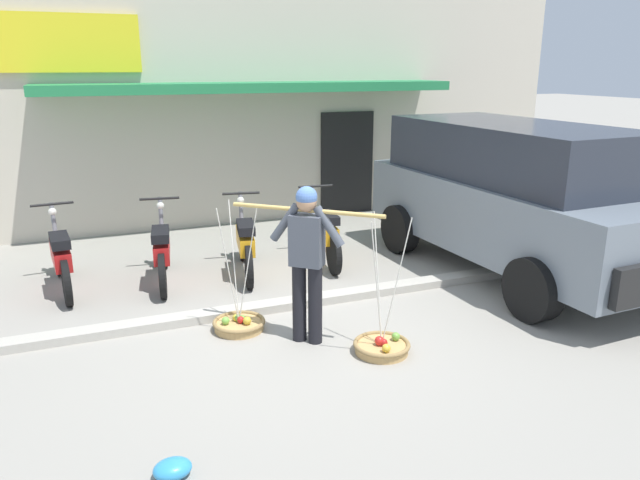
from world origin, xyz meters
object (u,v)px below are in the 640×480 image
object	(u,v)px
motorcycle_nearest_shop	(61,258)
motorcycle_end_of_row	(323,233)
parked_truck	(513,194)
wooden_crate	(314,241)
motorcycle_third_in_row	(245,243)
fruit_basket_right_side	(239,323)
fruit_basket_left_side	(382,346)
fruit_vendor	(307,255)
motorcycle_second_in_row	(162,251)
plastic_litter_bag	(172,469)

from	to	relation	value
motorcycle_nearest_shop	motorcycle_end_of_row	bearing A→B (deg)	-2.56
parked_truck	wooden_crate	distance (m)	3.13
motorcycle_third_in_row	parked_truck	size ratio (longest dim) A/B	0.37
fruit_basket_right_side	parked_truck	size ratio (longest dim) A/B	0.30
fruit_basket_left_side	motorcycle_end_of_row	xyz separation A→B (m)	(0.56, 2.99, 0.38)
fruit_basket_right_side	motorcycle_end_of_row	size ratio (longest dim) A/B	0.80
fruit_vendor	fruit_basket_right_side	world-z (taller)	fruit_vendor
fruit_basket_right_side	parked_truck	distance (m)	4.28
motorcycle_second_in_row	wooden_crate	world-z (taller)	motorcycle_second_in_row
wooden_crate	parked_truck	bearing A→B (deg)	-41.16
parked_truck	motorcycle_third_in_row	bearing A→B (deg)	160.21
fruit_basket_right_side	motorcycle_end_of_row	xyz separation A→B (m)	(1.79, 1.90, 0.38)
parked_truck	fruit_basket_right_side	bearing A→B (deg)	-172.51
motorcycle_nearest_shop	motorcycle_third_in_row	bearing A→B (deg)	-5.88
fruit_basket_right_side	motorcycle_nearest_shop	bearing A→B (deg)	131.66
fruit_vendor	motorcycle_nearest_shop	bearing A→B (deg)	133.24
fruit_basket_left_side	motorcycle_end_of_row	world-z (taller)	fruit_basket_left_side
motorcycle_third_in_row	wooden_crate	world-z (taller)	motorcycle_third_in_row
motorcycle_second_in_row	motorcycle_third_in_row	distance (m)	1.13
motorcycle_end_of_row	parked_truck	bearing A→B (deg)	-30.42
motorcycle_second_in_row	motorcycle_third_in_row	world-z (taller)	same
motorcycle_end_of_row	plastic_litter_bag	world-z (taller)	motorcycle_end_of_row
fruit_basket_left_side	motorcycle_nearest_shop	bearing A→B (deg)	134.21
plastic_litter_bag	motorcycle_second_in_row	bearing A→B (deg)	83.04
parked_truck	plastic_litter_bag	world-z (taller)	parked_truck
fruit_vendor	plastic_litter_bag	distance (m)	2.58
motorcycle_nearest_shop	plastic_litter_bag	world-z (taller)	motorcycle_nearest_shop
fruit_vendor	parked_truck	xyz separation A→B (m)	(3.50, 1.08, 0.15)
fruit_vendor	motorcycle_second_in_row	distance (m)	2.76
fruit_vendor	motorcycle_second_in_row	world-z (taller)	fruit_vendor
plastic_litter_bag	fruit_basket_left_side	bearing A→B (deg)	27.17
motorcycle_third_in_row	wooden_crate	bearing A→B (deg)	27.37
motorcycle_nearest_shop	wooden_crate	world-z (taller)	motorcycle_nearest_shop
motorcycle_nearest_shop	wooden_crate	bearing A→B (deg)	6.62
motorcycle_nearest_shop	motorcycle_second_in_row	world-z (taller)	same
motorcycle_second_in_row	wooden_crate	size ratio (longest dim) A/B	4.12
parked_truck	motorcycle_second_in_row	bearing A→B (deg)	163.92
fruit_vendor	wooden_crate	world-z (taller)	fruit_vendor
fruit_vendor	wooden_crate	size ratio (longest dim) A/B	3.85
fruit_vendor	motorcycle_third_in_row	world-z (taller)	fruit_vendor
motorcycle_third_in_row	motorcycle_second_in_row	bearing A→B (deg)	176.34
motorcycle_nearest_shop	parked_truck	xyz separation A→B (m)	(5.95, -1.52, 0.68)
fruit_vendor	fruit_basket_left_side	world-z (taller)	fruit_vendor
motorcycle_end_of_row	wooden_crate	bearing A→B (deg)	81.99
motorcycle_third_in_row	parked_truck	bearing A→B (deg)	-19.79
motorcycle_nearest_shop	motorcycle_end_of_row	distance (m)	3.64
motorcycle_nearest_shop	plastic_litter_bag	size ratio (longest dim) A/B	6.50
motorcycle_nearest_shop	motorcycle_end_of_row	size ratio (longest dim) A/B	1.00
motorcycle_end_of_row	plastic_litter_bag	size ratio (longest dim) A/B	6.49
parked_truck	wooden_crate	world-z (taller)	parked_truck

